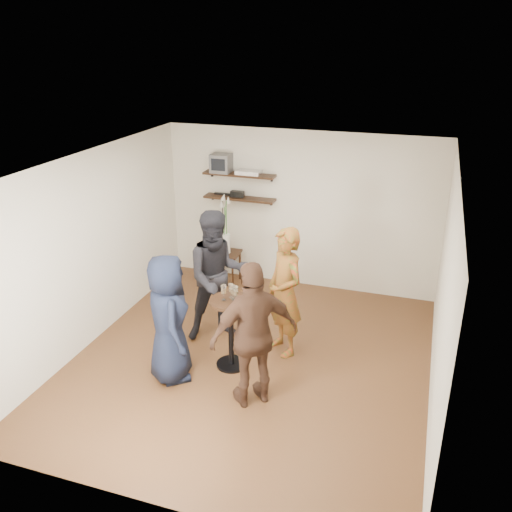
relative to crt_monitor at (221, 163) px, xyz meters
The scene contains 18 objects.
room 2.80m from the crt_monitor, 61.22° to the right, with size 4.58×5.08×2.68m.
shelf_upper 0.35m from the crt_monitor, ahead, with size 1.20×0.25×0.04m, color black.
shelf_lower 0.64m from the crt_monitor, ahead, with size 1.20×0.25×0.04m, color black.
crt_monitor is the anchor object (origin of this frame).
dvd_deck 0.48m from the crt_monitor, ahead, with size 0.40×0.24×0.06m, color silver.
radio 0.57m from the crt_monitor, ahead, with size 0.22×0.10×0.10m, color black.
power_strip 0.54m from the crt_monitor, 99.05° to the left, with size 0.30×0.05×0.03m, color black.
side_table 1.58m from the crt_monitor, 58.95° to the right, with size 0.48×0.48×0.54m.
vase_lilies 1.17m from the crt_monitor, 59.29° to the right, with size 0.20×0.21×1.06m.
drinks_table 3.12m from the crt_monitor, 66.63° to the right, with size 0.52×0.52×0.95m.
wine_glass_fl 2.94m from the crt_monitor, 68.28° to the right, with size 0.07×0.07×0.20m.
wine_glass_fr 2.99m from the crt_monitor, 65.37° to the right, with size 0.07×0.07×0.20m.
wine_glass_bl 2.89m from the crt_monitor, 66.37° to the right, with size 0.06×0.06×0.19m.
wine_glass_br 2.94m from the crt_monitor, 65.81° to the right, with size 0.06×0.06×0.19m.
person_plaid 2.83m from the crt_monitor, 50.59° to the right, with size 0.64×0.42×1.75m, color red.
person_dark 2.31m from the crt_monitor, 70.47° to the right, with size 0.90×0.70×1.84m, color black.
person_navy 3.28m from the crt_monitor, 80.95° to the right, with size 0.80×0.52×1.63m, color black.
person_brown 3.71m from the crt_monitor, 62.92° to the right, with size 1.03×0.43×1.75m, color #40271B.
Camera 1 is at (1.96, -5.71, 3.99)m, focal length 38.00 mm.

